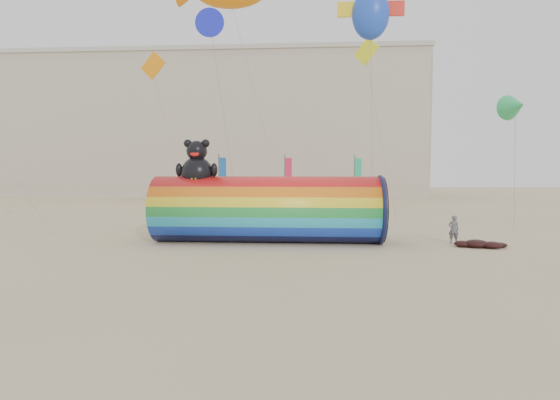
# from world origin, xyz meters

# --- Properties ---
(ground) EXTENTS (160.00, 160.00, 0.00)m
(ground) POSITION_xyz_m (0.00, 0.00, 0.00)
(ground) COLOR #CCB58C
(ground) RESTS_ON ground
(hotel_building) EXTENTS (60.40, 15.40, 20.60)m
(hotel_building) POSITION_xyz_m (-12.00, 45.95, 10.31)
(hotel_building) COLOR #B7AD99
(hotel_building) RESTS_ON ground
(windsock_assembly) EXTENTS (12.28, 3.74, 5.66)m
(windsock_assembly) POSITION_xyz_m (-0.28, 3.07, 1.88)
(windsock_assembly) COLOR red
(windsock_assembly) RESTS_ON ground
(kite_handler) EXTENTS (0.56, 0.39, 1.50)m
(kite_handler) POSITION_xyz_m (9.66, 3.21, 0.75)
(kite_handler) COLOR #53545A
(kite_handler) RESTS_ON ground
(fabric_bundle) EXTENTS (2.62, 1.35, 0.41)m
(fabric_bundle) POSITION_xyz_m (10.61, 2.04, 0.17)
(fabric_bundle) COLOR black
(fabric_bundle) RESTS_ON ground
(festival_banners) EXTENTS (11.76, 2.60, 5.20)m
(festival_banners) POSITION_xyz_m (0.40, 15.82, 2.64)
(festival_banners) COLOR #59595E
(festival_banners) RESTS_ON ground
(flying_kites) EXTENTS (30.85, 10.48, 9.20)m
(flying_kites) POSITION_xyz_m (-0.58, 5.36, 13.32)
(flying_kites) COLOR blue
(flying_kites) RESTS_ON ground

